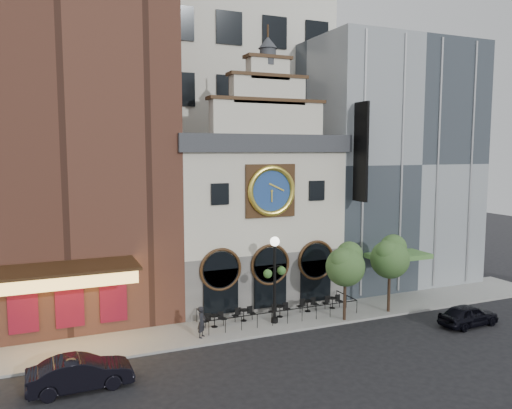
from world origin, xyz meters
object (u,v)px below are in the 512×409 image
object	(u,v)px
tree_right	(390,256)
tree_left	(346,263)
bistro_0	(214,320)
bistro_1	(244,314)
bistro_4	(332,302)
car_right	(468,315)
car_left	(80,373)
pedestrian	(202,322)
bistro_3	(308,305)
lamppost	(275,270)
bistro_2	(280,310)

from	to	relation	value
tree_right	tree_left	bearing A→B (deg)	-175.84
bistro_0	bistro_1	size ratio (longest dim) A/B	1.00
tree_left	bistro_4	bearing A→B (deg)	77.95
car_right	car_left	distance (m)	23.62
bistro_4	pedestrian	distance (m)	10.26
car_right	pedestrian	distance (m)	17.11
bistro_1	tree_left	world-z (taller)	tree_left
bistro_3	bistro_0	bearing A→B (deg)	-176.74
car_left	car_right	bearing A→B (deg)	-93.35
bistro_0	car_right	xyz separation A→B (m)	(15.29, -5.76, 0.09)
bistro_0	bistro_3	size ratio (longest dim) A/B	1.00
bistro_1	car_left	distance (m)	11.77
bistro_4	tree_left	size ratio (longest dim) A/B	0.31
bistro_4	tree_right	world-z (taller)	tree_right
bistro_3	car_left	bearing A→B (deg)	-160.12
car_left	pedestrian	bearing A→B (deg)	-63.80
bistro_3	car_right	bearing A→B (deg)	-36.34
pedestrian	bistro_3	bearing A→B (deg)	-37.27
bistro_3	pedestrian	world-z (taller)	pedestrian
car_right	tree_right	distance (m)	6.12
bistro_0	car_right	bearing A→B (deg)	-20.66
bistro_1	bistro_3	size ratio (longest dim) A/B	1.00
car_left	tree_left	xyz separation A→B (m)	(16.69, 3.11, 3.13)
bistro_0	bistro_3	world-z (taller)	same
bistro_1	pedestrian	size ratio (longest dim) A/B	0.84
bistro_3	lamppost	distance (m)	4.46
bistro_0	bistro_2	world-z (taller)	same
car_right	tree_left	world-z (taller)	tree_left
bistro_1	lamppost	bearing A→B (deg)	-31.23
tree_right	pedestrian	bearing A→B (deg)	178.36
bistro_1	bistro_4	xyz separation A→B (m)	(6.75, 0.02, 0.00)
car_right	bistro_2	bearing A→B (deg)	58.10
lamppost	bistro_1	bearing A→B (deg)	129.78
bistro_0	pedestrian	world-z (taller)	pedestrian
car_left	tree_right	bearing A→B (deg)	-82.39
bistro_3	car_left	xyz separation A→B (m)	(-15.24, -5.51, 0.18)
car_left	tree_right	size ratio (longest dim) A/B	0.90
bistro_0	bistro_1	distance (m)	2.14
bistro_3	tree_right	world-z (taller)	tree_right
bistro_0	bistro_3	bearing A→B (deg)	3.26
bistro_0	car_left	xyz separation A→B (m)	(-8.33, -5.12, 0.18)
car_right	bistro_4	bearing A→B (deg)	43.48
car_right	lamppost	size ratio (longest dim) A/B	0.74
bistro_4	tree_right	size ratio (longest dim) A/B	0.30
car_right	tree_right	world-z (taller)	tree_right
bistro_3	lamppost	size ratio (longest dim) A/B	0.28
bistro_3	lamppost	world-z (taller)	lamppost
bistro_4	tree_left	xyz separation A→B (m)	(-0.50, -2.34, 3.31)
car_left	bistro_3	bearing A→B (deg)	-71.90
bistro_1	car_right	xyz separation A→B (m)	(13.17, -6.08, 0.09)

